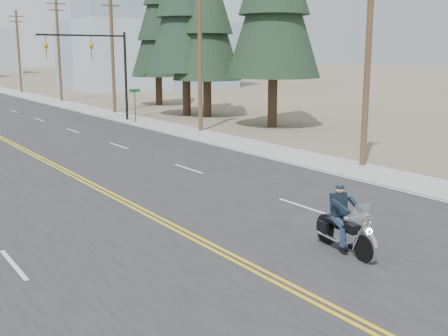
% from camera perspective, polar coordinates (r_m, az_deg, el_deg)
% --- Properties ---
extents(ground_plane, '(400.00, 400.00, 0.00)m').
position_cam_1_polar(ground_plane, '(14.32, 3.77, -10.60)').
color(ground_plane, '#776D56').
rests_on(ground_plane, ground).
extents(sidewalk_right, '(3.00, 200.00, 0.01)m').
position_cam_1_polar(sidewalk_right, '(82.97, -20.54, 7.18)').
color(sidewalk_right, '#A5A5A0').
rests_on(sidewalk_right, ground).
extents(traffic_mast_right, '(7.10, 0.26, 7.00)m').
position_cam_1_polar(traffic_mast_right, '(45.76, -12.36, 10.79)').
color(traffic_mast_right, black).
rests_on(traffic_mast_right, ground).
extents(street_sign, '(0.90, 0.06, 2.62)m').
position_cam_1_polar(street_sign, '(44.80, -9.04, 6.89)').
color(street_sign, black).
rests_on(street_sign, ground).
extents(utility_pole_a, '(2.20, 0.30, 11.00)m').
position_cam_1_polar(utility_pole_a, '(27.70, 14.47, 11.95)').
color(utility_pole_a, brown).
rests_on(utility_pole_a, ground).
extents(utility_pole_b, '(2.20, 0.30, 11.50)m').
position_cam_1_polar(utility_pole_b, '(39.31, -2.47, 12.47)').
color(utility_pole_b, brown).
rests_on(utility_pole_b, ground).
extents(utility_pole_c, '(2.20, 0.30, 11.00)m').
position_cam_1_polar(utility_pole_c, '(52.65, -11.28, 11.78)').
color(utility_pole_c, brown).
rests_on(utility_pole_c, ground).
extents(utility_pole_d, '(2.20, 0.30, 11.50)m').
position_cam_1_polar(utility_pole_d, '(66.71, -16.45, 11.68)').
color(utility_pole_d, brown).
rests_on(utility_pole_d, ground).
extents(utility_pole_e, '(2.20, 0.30, 11.00)m').
position_cam_1_polar(utility_pole_e, '(83.04, -20.14, 11.18)').
color(utility_pole_e, brown).
rests_on(utility_pole_e, ground).
extents(glass_building, '(24.00, 16.00, 20.00)m').
position_cam_1_polar(glass_building, '(90.02, -7.86, 14.47)').
color(glass_building, '#9EB5CC').
rests_on(glass_building, ground).
extents(haze_bldg_c, '(16.00, 12.00, 18.00)m').
position_cam_1_polar(haze_bldg_c, '(129.75, -12.69, 12.96)').
color(haze_bldg_c, '#B7BCC6').
rests_on(haze_bldg_c, ground).
extents(motorcyclist, '(1.35, 2.49, 1.85)m').
position_cam_1_polar(motorcyclist, '(15.75, 12.27, -5.19)').
color(motorcyclist, black).
rests_on(motorcyclist, ground).
extents(conifer_mid, '(5.86, 5.86, 15.62)m').
position_cam_1_polar(conifer_mid, '(48.47, -1.76, 15.85)').
color(conifer_mid, '#382619').
rests_on(conifer_mid, ground).
extents(conifer_far, '(5.57, 5.57, 14.92)m').
position_cam_1_polar(conifer_far, '(59.73, -6.79, 14.59)').
color(conifer_far, '#382619').
rests_on(conifer_far, ground).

